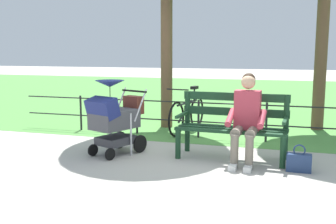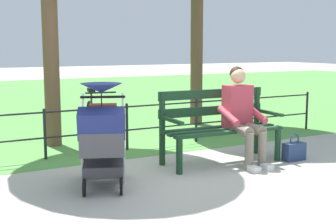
# 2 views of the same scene
# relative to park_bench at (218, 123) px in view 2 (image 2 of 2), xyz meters

# --- Properties ---
(ground_plane) EXTENTS (60.00, 60.00, 0.00)m
(ground_plane) POSITION_rel_park_bench_xyz_m (0.80, 0.12, -0.53)
(ground_plane) COLOR #ADA89E
(grass_lawn) EXTENTS (40.00, 16.00, 0.01)m
(grass_lawn) POSITION_rel_park_bench_xyz_m (0.80, -8.68, -0.52)
(grass_lawn) COLOR #518E42
(grass_lawn) RESTS_ON ground
(park_bench) EXTENTS (1.62, 0.66, 0.96)m
(park_bench) POSITION_rel_park_bench_xyz_m (0.00, 0.00, 0.00)
(park_bench) COLOR #193D23
(park_bench) RESTS_ON ground
(person_on_bench) EXTENTS (0.55, 0.74, 1.28)m
(person_on_bench) POSITION_rel_park_bench_xyz_m (-0.22, 0.22, 0.15)
(person_on_bench) COLOR slate
(person_on_bench) RESTS_ON ground
(stroller) EXTENTS (0.78, 1.00, 1.15)m
(stroller) POSITION_rel_park_bench_xyz_m (1.76, 0.35, 0.07)
(stroller) COLOR black
(stroller) RESTS_ON ground
(handbag) EXTENTS (0.32, 0.14, 0.37)m
(handbag) POSITION_rel_park_bench_xyz_m (-0.95, 0.44, -0.40)
(handbag) COLOR navy
(handbag) RESTS_ON ground
(park_fence) EXTENTS (7.29, 0.04, 0.70)m
(park_fence) POSITION_rel_park_bench_xyz_m (0.53, -1.22, -0.11)
(park_fence) COLOR black
(park_fence) RESTS_ON ground
(bicycle) EXTENTS (0.45, 1.64, 0.89)m
(bicycle) POSITION_rel_park_bench_xyz_m (1.12, -1.67, -0.16)
(bicycle) COLOR black
(bicycle) RESTS_ON ground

